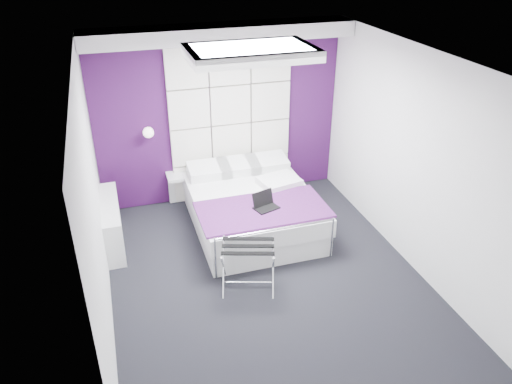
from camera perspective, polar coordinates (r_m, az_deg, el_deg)
floor at (r=6.08m, az=1.16°, el=-9.71°), size 4.40×4.40×0.00m
ceiling at (r=4.92m, az=1.46°, el=14.87°), size 4.40×4.40×0.00m
wall_back at (r=7.33m, az=-4.19°, el=8.77°), size 3.60×0.00×3.60m
wall_left at (r=5.16m, az=-18.05°, el=-1.49°), size 0.00×4.40×4.40m
wall_right at (r=6.14m, az=17.49°, el=3.47°), size 0.00×4.40×4.40m
accent_wall at (r=7.32m, az=-4.17°, el=8.75°), size 3.58×0.02×2.58m
soffit at (r=6.78m, az=-4.04°, el=17.69°), size 3.58×0.50×0.20m
headboard at (r=7.35m, az=-2.90°, el=7.80°), size 1.80×0.08×2.30m
skylight at (r=5.49m, az=-0.61°, el=15.76°), size 1.36×0.86×0.12m
wall_lamp at (r=7.08m, az=-12.24°, el=6.78°), size 0.15×0.15×0.15m
radiator at (r=6.78m, az=-16.11°, el=-3.45°), size 0.22×1.20×0.60m
bed at (r=6.86m, az=-0.50°, el=-1.85°), size 1.65×1.98×0.70m
nightstand at (r=7.37m, az=-8.57°, el=1.85°), size 0.41×0.32×0.05m
luggage_rack at (r=5.77m, az=-0.89°, el=-8.50°), size 0.59×0.43×0.58m
laptop at (r=6.33m, az=1.08°, el=-1.32°), size 0.30×0.21×0.22m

